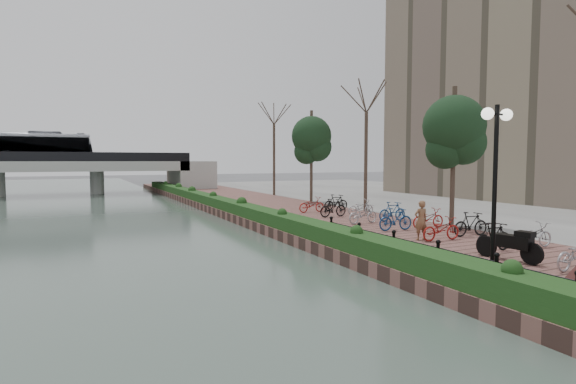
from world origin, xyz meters
TOP-DOWN VIEW (x-y plane):
  - ground at (0.00, 0.00)m, footprint 220.00×220.00m
  - promenade at (4.00, 17.50)m, footprint 8.00×75.00m
  - inland_pavement at (20.00, 17.50)m, footprint 24.00×75.00m
  - hedge at (0.60, 20.00)m, footprint 1.10×56.00m
  - chain_fence at (1.40, 2.00)m, footprint 0.10×14.10m
  - lamppost at (2.10, 1.71)m, footprint 1.02×0.32m
  - motorcycle at (3.92, 2.67)m, footprint 0.84×1.84m
  - pedestrian at (4.00, 6.62)m, footprint 0.60×0.43m
  - bicycle_parking at (5.49, 8.91)m, footprint 2.40×17.32m
  - street_trees at (8.00, 12.68)m, footprint 3.20×37.12m
  - bridge at (-14.32, 45.00)m, footprint 36.00×10.77m

SIDE VIEW (x-z plane):
  - ground at x=0.00m, z-range 0.00..0.00m
  - promenade at x=4.00m, z-range 0.00..0.50m
  - inland_pavement at x=20.00m, z-range 0.00..0.50m
  - hedge at x=0.60m, z-range 0.50..1.10m
  - chain_fence at x=1.40m, z-range 0.50..1.20m
  - bicycle_parking at x=5.49m, z-range 0.47..1.47m
  - motorcycle at x=3.92m, z-range 0.50..1.61m
  - pedestrian at x=4.00m, z-range 0.50..2.03m
  - bridge at x=-14.32m, z-range 0.12..6.62m
  - street_trees at x=8.00m, z-range 0.29..7.09m
  - lamppost at x=2.10m, z-range 1.53..6.07m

